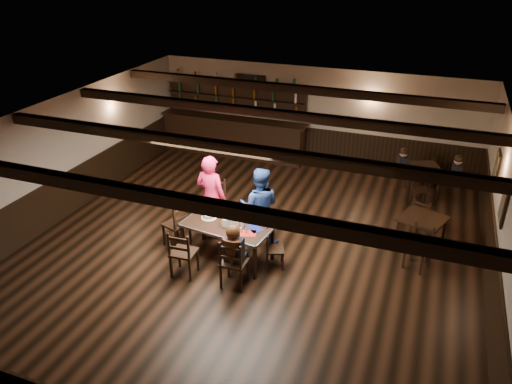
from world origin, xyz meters
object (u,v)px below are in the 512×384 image
(dining_table, at_px, (227,228))
(cake, at_px, (209,216))
(woman_pink, at_px, (211,197))
(bar_counter, at_px, (234,131))
(chair_near_right, at_px, (232,261))
(chair_near_left, at_px, (181,251))
(man_blue, at_px, (259,207))

(dining_table, bearing_deg, cake, 162.82)
(woman_pink, distance_m, bar_counter, 4.69)
(woman_pink, bearing_deg, chair_near_right, 131.28)
(chair_near_left, bearing_deg, bar_counter, 103.91)
(cake, bearing_deg, chair_near_right, -46.76)
(dining_table, bearing_deg, chair_near_right, -60.72)
(man_blue, relative_size, cake, 5.42)
(chair_near_left, bearing_deg, cake, 84.98)
(chair_near_left, distance_m, chair_near_right, 1.00)
(cake, relative_size, bar_counter, 0.07)
(cake, height_order, bar_counter, bar_counter)
(woman_pink, relative_size, bar_counter, 0.42)
(dining_table, height_order, man_blue, man_blue)
(bar_counter, bearing_deg, woman_pink, -72.89)
(man_blue, bearing_deg, woman_pink, -7.05)
(dining_table, height_order, cake, cake)
(woman_pink, bearing_deg, dining_table, 138.60)
(man_blue, bearing_deg, chair_near_right, 80.55)
(cake, bearing_deg, dining_table, -17.18)
(bar_counter, bearing_deg, chair_near_right, -67.39)
(chair_near_right, relative_size, man_blue, 0.58)
(chair_near_right, bearing_deg, cake, 133.24)
(woman_pink, distance_m, cake, 0.59)
(cake, bearing_deg, man_blue, 37.48)
(dining_table, bearing_deg, woman_pink, 133.76)
(chair_near_right, xyz_separation_m, man_blue, (-0.08, 1.61, 0.27))
(cake, bearing_deg, bar_counter, 107.48)
(dining_table, xyz_separation_m, chair_near_right, (0.47, -0.84, -0.12))
(woman_pink, bearing_deg, man_blue, -169.74)
(dining_table, relative_size, woman_pink, 0.99)
(woman_pink, xyz_separation_m, cake, (0.20, -0.54, -0.12))
(dining_table, bearing_deg, man_blue, 63.67)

